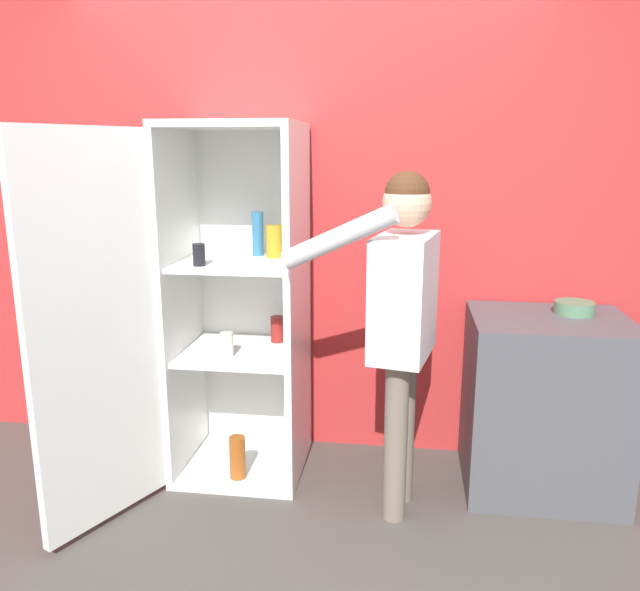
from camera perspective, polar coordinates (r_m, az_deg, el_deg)
ground_plane at (r=3.03m, az=-4.36°, el=-21.07°), size 12.00×12.00×0.00m
wall_back at (r=3.49m, az=-1.33°, el=6.15°), size 7.00×0.06×2.55m
refrigerator at (r=3.22m, az=-9.76°, el=-1.19°), size 0.98×1.22×1.84m
person at (r=2.84m, az=7.49°, el=-0.75°), size 0.70×0.55×1.62m
counter at (r=3.39m, az=19.77°, el=-9.32°), size 0.76×0.62×0.90m
bowl at (r=3.36m, az=22.22°, el=-1.04°), size 0.19×0.19×0.06m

